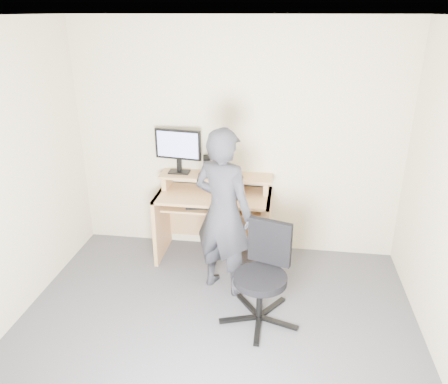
% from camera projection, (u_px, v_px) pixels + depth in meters
% --- Properties ---
extents(ground, '(3.50, 3.50, 0.00)m').
position_uv_depth(ground, '(210.00, 351.00, 3.51)').
color(ground, '#49494D').
rests_on(ground, ground).
extents(back_wall, '(3.50, 0.02, 2.50)m').
position_uv_depth(back_wall, '(236.00, 141.00, 4.63)').
color(back_wall, beige).
rests_on(back_wall, ground).
extents(ceiling, '(3.50, 3.50, 0.02)m').
position_uv_depth(ceiling, '(204.00, 16.00, 2.55)').
color(ceiling, white).
rests_on(ceiling, back_wall).
extents(desk, '(1.20, 0.60, 0.91)m').
position_uv_depth(desk, '(215.00, 209.00, 4.72)').
color(desk, tan).
rests_on(desk, ground).
extents(monitor, '(0.50, 0.14, 0.48)m').
position_uv_depth(monitor, '(178.00, 147.00, 4.60)').
color(monitor, black).
rests_on(monitor, desk).
extents(external_drive, '(0.10, 0.14, 0.20)m').
position_uv_depth(external_drive, '(207.00, 165.00, 4.63)').
color(external_drive, black).
rests_on(external_drive, desk).
extents(travel_mug, '(0.11, 0.11, 0.19)m').
position_uv_depth(travel_mug, '(217.00, 166.00, 4.63)').
color(travel_mug, silver).
rests_on(travel_mug, desk).
extents(smartphone, '(0.10, 0.14, 0.01)m').
position_uv_depth(smartphone, '(239.00, 176.00, 4.61)').
color(smartphone, black).
rests_on(smartphone, desk).
extents(charger, '(0.05, 0.05, 0.03)m').
position_uv_depth(charger, '(200.00, 175.00, 4.59)').
color(charger, black).
rests_on(charger, desk).
extents(headphones, '(0.19, 0.19, 0.06)m').
position_uv_depth(headphones, '(209.00, 173.00, 4.68)').
color(headphones, silver).
rests_on(headphones, desk).
extents(keyboard, '(0.48, 0.25, 0.03)m').
position_uv_depth(keyboard, '(208.00, 205.00, 4.53)').
color(keyboard, black).
rests_on(keyboard, desk).
extents(mouse, '(0.10, 0.07, 0.04)m').
position_uv_depth(mouse, '(239.00, 198.00, 4.44)').
color(mouse, black).
rests_on(mouse, desk).
extents(office_chair, '(0.69, 0.66, 0.87)m').
position_uv_depth(office_chair, '(263.00, 270.00, 3.73)').
color(office_chair, black).
rests_on(office_chair, ground).
extents(person, '(0.70, 0.59, 1.62)m').
position_uv_depth(person, '(223.00, 213.00, 4.02)').
color(person, black).
rests_on(person, ground).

